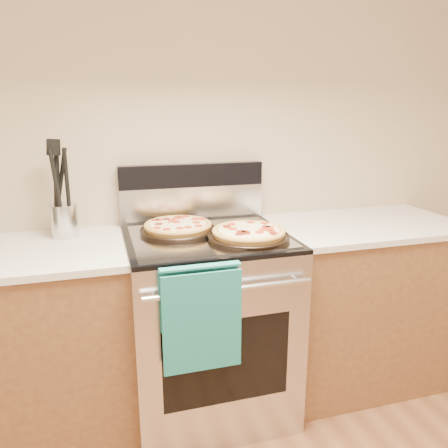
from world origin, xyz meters
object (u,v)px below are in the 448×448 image
object	(u,v)px
range_body	(208,325)
pepperoni_pizza_front	(249,234)
pepperoni_pizza_back	(178,227)
utensil_crock	(65,221)

from	to	relation	value
range_body	pepperoni_pizza_front	size ratio (longest dim) A/B	2.44
range_body	pepperoni_pizza_front	xyz separation A→B (m)	(0.16, -0.13, 0.50)
range_body	pepperoni_pizza_front	world-z (taller)	pepperoni_pizza_front
range_body	pepperoni_pizza_back	world-z (taller)	pepperoni_pizza_back
pepperoni_pizza_back	utensil_crock	size ratio (longest dim) A/B	2.28
range_body	utensil_crock	bearing A→B (deg)	162.77
range_body	pepperoni_pizza_front	bearing A→B (deg)	-38.69
utensil_crock	pepperoni_pizza_back	bearing A→B (deg)	-13.99
utensil_crock	range_body	bearing A→B (deg)	-17.23
pepperoni_pizza_back	utensil_crock	bearing A→B (deg)	166.01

